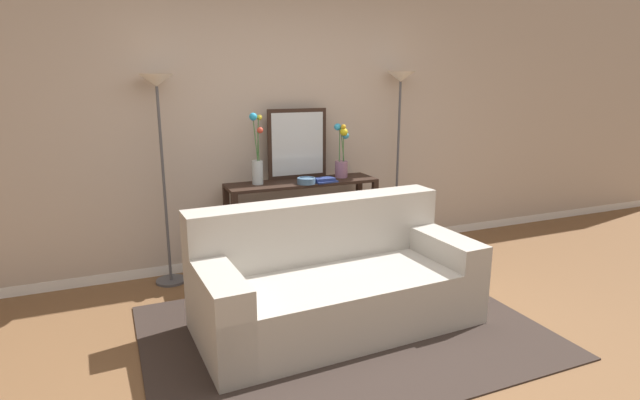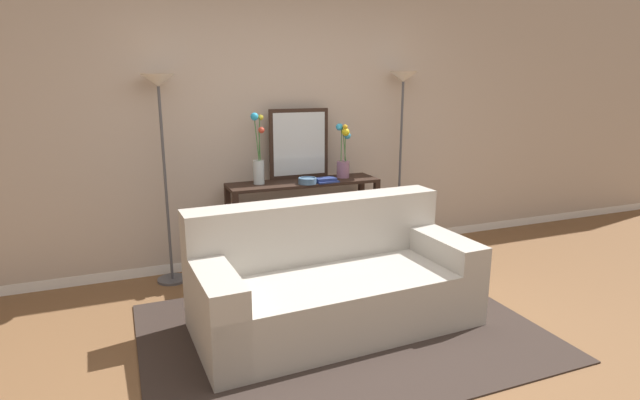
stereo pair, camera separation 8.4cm
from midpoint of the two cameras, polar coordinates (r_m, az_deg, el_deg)
The scene contains 13 objects.
ground_plane at distance 3.32m, azimuth 8.09°, elevation -18.80°, with size 16.00×16.00×0.02m, color brown.
back_wall at distance 4.87m, azimuth -4.71°, elevation 10.97°, with size 12.00×0.15×3.09m.
area_rug at distance 3.72m, azimuth 3.08°, elevation -14.58°, with size 2.73×1.97×0.01m.
couch at distance 3.72m, azimuth 2.04°, elevation -9.37°, with size 2.03×1.01×0.88m.
console_table at distance 4.74m, azimuth -1.34°, elevation -0.87°, with size 1.41×0.38×0.83m.
floor_lamp_left at distance 4.42m, azimuth -17.00°, elevation 8.48°, with size 0.28×0.28×1.80m.
floor_lamp_right at distance 5.16m, azimuth 9.72°, elevation 9.79°, with size 0.28×0.28×1.83m.
wall_mirror at distance 4.78m, azimuth -1.86°, elevation 6.36°, with size 0.58×0.02×0.66m.
vase_tall_flowers at distance 4.54m, azimuth -6.43°, elevation 4.49°, with size 0.12×0.10×0.64m.
vase_short_flowers at distance 4.83m, azimuth 3.16°, elevation 4.85°, with size 0.13×0.13×0.52m.
fruit_bowl at distance 4.56m, azimuth -0.91°, elevation 2.21°, with size 0.17×0.17×0.06m.
book_stack at distance 4.63m, azimuth 1.22°, elevation 2.26°, with size 0.22×0.14×0.04m.
book_row_under_console at distance 4.77m, azimuth -6.19°, elevation -7.44°, with size 0.30×0.18×0.12m.
Camera 2 is at (-1.41, -2.42, 1.77)m, focal length 28.35 mm.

